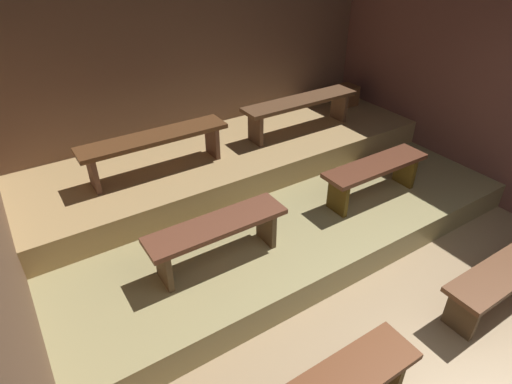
# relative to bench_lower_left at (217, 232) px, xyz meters

# --- Properties ---
(ground) EXTENTS (5.74, 4.99, 0.08)m
(ground) POSITION_rel_bench_lower_left_xyz_m (0.96, 0.05, -0.67)
(ground) COLOR #9C815C
(wall_back) EXTENTS (5.74, 0.06, 2.33)m
(wall_back) POSITION_rel_bench_lower_left_xyz_m (0.96, 2.18, 0.54)
(wall_back) COLOR brown
(wall_back) RESTS_ON ground
(wall_right) EXTENTS (0.06, 4.99, 2.33)m
(wall_right) POSITION_rel_bench_lower_left_xyz_m (3.46, 0.05, 0.54)
(wall_right) COLOR brown
(wall_right) RESTS_ON ground
(platform_lower) EXTENTS (4.94, 2.84, 0.30)m
(platform_lower) POSITION_rel_bench_lower_left_xyz_m (0.96, 0.73, -0.48)
(platform_lower) COLOR #968A5A
(platform_lower) RESTS_ON ground
(platform_middle) EXTENTS (4.94, 1.47, 0.30)m
(platform_middle) POSITION_rel_bench_lower_left_xyz_m (0.96, 1.41, -0.18)
(platform_middle) COLOR #A78655
(platform_middle) RESTS_ON platform_lower
(bench_lower_left) EXTENTS (1.27, 0.34, 0.42)m
(bench_lower_left) POSITION_rel_bench_lower_left_xyz_m (0.00, 0.00, 0.00)
(bench_lower_left) COLOR brown
(bench_lower_left) RESTS_ON platform_lower
(bench_lower_right) EXTENTS (1.27, 0.34, 0.42)m
(bench_lower_right) POSITION_rel_bench_lower_left_xyz_m (1.93, 0.00, 0.00)
(bench_lower_right) COLOR brown
(bench_lower_right) RESTS_ON platform_lower
(bench_middle_left) EXTENTS (1.58, 0.34, 0.42)m
(bench_middle_left) POSITION_rel_bench_lower_left_xyz_m (-0.00, 1.33, 0.31)
(bench_middle_left) COLOR #56331A
(bench_middle_left) RESTS_ON platform_middle
(bench_middle_right) EXTENTS (1.58, 0.34, 0.42)m
(bench_middle_right) POSITION_rel_bench_lower_left_xyz_m (1.93, 1.33, 0.31)
(bench_middle_right) COLOR brown
(bench_middle_right) RESTS_ON platform_middle
(wooden_crate_middle) EXTENTS (0.28, 0.28, 0.28)m
(wooden_crate_middle) POSITION_rel_bench_lower_left_xyz_m (3.07, 1.69, 0.11)
(wooden_crate_middle) COLOR brown
(wooden_crate_middle) RESTS_ON platform_middle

